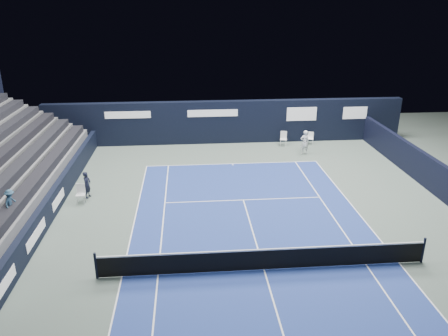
# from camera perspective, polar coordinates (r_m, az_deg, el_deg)

# --- Properties ---
(ground) EXTENTS (48.00, 48.00, 0.00)m
(ground) POSITION_cam_1_polar(r_m,az_deg,el_deg) (19.25, 4.22, -9.78)
(ground) COLOR #4C5A50
(ground) RESTS_ON ground
(court_surface) EXTENTS (10.97, 23.77, 0.01)m
(court_surface) POSITION_cam_1_polar(r_m,az_deg,el_deg) (17.59, 5.25, -13.10)
(court_surface) COLOR navy
(court_surface) RESTS_ON ground
(enclosure_wall_right) EXTENTS (0.30, 22.00, 1.80)m
(enclosure_wall_right) POSITION_cam_1_polar(r_m,az_deg,el_deg) (25.87, 26.45, -1.50)
(enclosure_wall_right) COLOR black
(enclosure_wall_right) RESTS_ON ground
(folding_chair_back_a) EXTENTS (0.55, 0.57, 1.04)m
(folding_chair_back_a) POSITION_cam_1_polar(r_m,az_deg,el_deg) (31.88, 7.79, 4.17)
(folding_chair_back_a) COLOR silver
(folding_chair_back_a) RESTS_ON ground
(folding_chair_back_b) EXTENTS (0.49, 0.48, 0.89)m
(folding_chair_back_b) POSITION_cam_1_polar(r_m,az_deg,el_deg) (32.55, 11.26, 3.97)
(folding_chair_back_b) COLOR white
(folding_chair_back_b) RESTS_ON ground
(line_judge_chair) EXTENTS (0.45, 0.44, 1.02)m
(line_judge_chair) POSITION_cam_1_polar(r_m,az_deg,el_deg) (23.78, -18.22, -3.01)
(line_judge_chair) COLOR silver
(line_judge_chair) RESTS_ON ground
(line_judge) EXTENTS (0.49, 0.61, 1.45)m
(line_judge) POSITION_cam_1_polar(r_m,az_deg,el_deg) (24.22, -17.45, -2.10)
(line_judge) COLOR black
(line_judge) RESTS_ON ground
(court_markings) EXTENTS (11.03, 23.83, 0.00)m
(court_markings) POSITION_cam_1_polar(r_m,az_deg,el_deg) (17.58, 5.25, -13.08)
(court_markings) COLOR white
(court_markings) RESTS_ON court_surface
(tennis_net) EXTENTS (12.90, 0.10, 1.10)m
(tennis_net) POSITION_cam_1_polar(r_m,az_deg,el_deg) (17.31, 5.31, -11.71)
(tennis_net) COLOR black
(tennis_net) RESTS_ON ground
(back_sponsor_wall) EXTENTS (26.00, 0.63, 3.10)m
(back_sponsor_wall) POSITION_cam_1_polar(r_m,az_deg,el_deg) (32.02, 0.30, 6.05)
(back_sponsor_wall) COLOR black
(back_sponsor_wall) RESTS_ON ground
(side_barrier_left) EXTENTS (0.33, 22.00, 1.20)m
(side_barrier_left) POSITION_cam_1_polar(r_m,az_deg,el_deg) (23.27, -21.23, -3.89)
(side_barrier_left) COLOR black
(side_barrier_left) RESTS_ON ground
(tennis_player) EXTENTS (0.66, 0.85, 1.67)m
(tennis_player) POSITION_cam_1_polar(r_m,az_deg,el_deg) (30.20, 10.50, 3.34)
(tennis_player) COLOR white
(tennis_player) RESTS_ON ground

